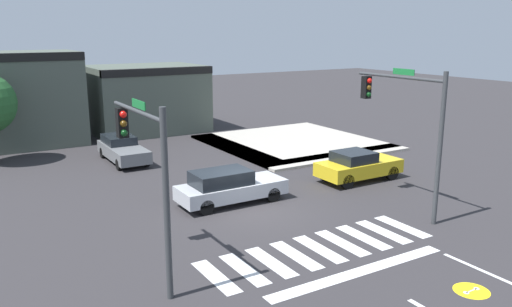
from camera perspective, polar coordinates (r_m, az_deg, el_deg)
ground_plane at (r=21.50m, az=-0.44°, el=-6.30°), size 120.00×120.00×0.00m
crosswalk_near at (r=18.05m, az=7.01°, el=-10.37°), size 8.45×2.47×0.01m
bike_detector_marking at (r=16.50m, az=22.64°, el=-13.78°), size 1.03×1.03×0.01m
curb_corner_northeast at (r=33.54m, az=3.78°, el=1.04°), size 10.00×10.60×0.15m
storefront_row at (r=37.41m, az=-18.15°, el=5.78°), size 16.25×6.15×5.95m
traffic_signal_southwest at (r=15.22m, az=-12.21°, el=-0.38°), size 0.32×4.23×5.36m
traffic_signal_southeast at (r=21.33m, az=16.20°, el=4.21°), size 0.32×4.58×5.82m
car_silver at (r=22.16m, az=-3.02°, el=-3.65°), size 4.71×1.78×1.50m
car_gray at (r=30.17m, az=-14.49°, el=0.47°), size 1.73×4.65×1.40m
car_yellow at (r=25.99m, az=11.16°, el=-1.32°), size 4.27×1.86×1.49m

